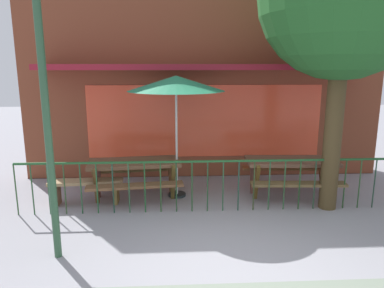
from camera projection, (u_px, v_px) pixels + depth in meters
ground at (230, 263)px, 4.86m from camera, size 40.00×40.00×0.00m
pub_storefront at (205, 82)px, 8.47m from camera, size 8.47×1.46×4.54m
patio_fence_front at (215, 177)px, 6.47m from camera, size 7.14×0.04×0.97m
picnic_table_left at (135, 169)px, 7.14m from camera, size 1.93×1.54×0.79m
picnic_table_right at (291, 167)px, 7.25m from camera, size 1.87×1.45×0.79m
patio_umbrella at (176, 84)px, 6.91m from camera, size 1.90×1.90×2.45m
patio_bench at (86, 187)px, 6.88m from camera, size 1.42×0.40×0.48m
street_lamp at (43, 80)px, 4.51m from camera, size 0.28×0.28×3.72m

